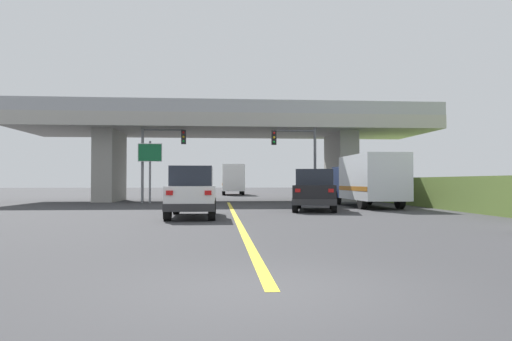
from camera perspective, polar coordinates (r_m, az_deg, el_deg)
ground at (r=35.57m, az=-3.44°, el=-3.65°), size 160.00×160.00×0.00m
overpass_bridge at (r=35.71m, az=-3.43°, el=4.23°), size 29.84×8.60×6.92m
lane_divider_stripe at (r=19.40m, az=-2.50°, el=-5.55°), size 0.20×26.51×0.01m
suv_lead at (r=19.14m, az=-7.67°, el=-2.57°), size 1.86×4.77×2.02m
suv_crossing at (r=23.49m, az=7.10°, el=-2.35°), size 2.91×4.83×2.02m
box_truck at (r=27.42m, az=13.34°, el=-1.07°), size 2.33×7.50×2.89m
traffic_signal_nearside at (r=31.99m, az=5.33°, el=2.36°), size 3.04×0.36×5.44m
traffic_signal_farside at (r=32.76m, az=-11.83°, el=2.47°), size 3.00×0.36×5.76m
highway_sign at (r=32.53m, az=-12.64°, el=1.50°), size 1.60×0.17×4.15m
semi_truck_distant at (r=51.64m, az=-2.81°, el=-1.07°), size 2.33×6.90×3.25m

